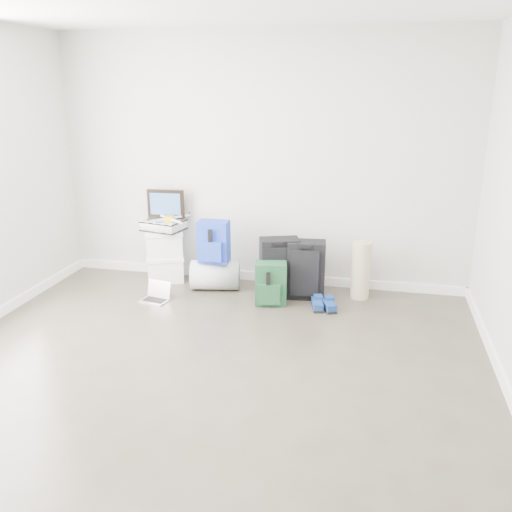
% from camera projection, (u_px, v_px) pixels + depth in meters
% --- Properties ---
extents(ground, '(5.00, 5.00, 0.00)m').
position_uv_depth(ground, '(188.00, 398.00, 3.89)').
color(ground, '#3B352B').
rests_on(ground, ground).
extents(room_envelope, '(4.52, 5.02, 2.71)m').
position_uv_depth(room_envelope, '(178.00, 156.00, 3.38)').
color(room_envelope, beige).
rests_on(room_envelope, ground).
extents(boxes_stack, '(0.51, 0.46, 0.59)m').
position_uv_depth(boxes_stack, '(165.00, 255.00, 6.13)').
color(boxes_stack, white).
rests_on(boxes_stack, ground).
extents(briefcase, '(0.48, 0.40, 0.12)m').
position_uv_depth(briefcase, '(163.00, 225.00, 6.02)').
color(briefcase, '#B2B2B7').
rests_on(briefcase, boxes_stack).
extents(painting, '(0.42, 0.05, 0.32)m').
position_uv_depth(painting, '(166.00, 204.00, 6.05)').
color(painting, black).
rests_on(painting, briefcase).
extents(drone, '(0.43, 0.43, 0.05)m').
position_uv_depth(drone, '(169.00, 218.00, 5.96)').
color(drone, gold).
rests_on(drone, briefcase).
extents(duffel_bag, '(0.57, 0.41, 0.32)m').
position_uv_depth(duffel_bag, '(215.00, 275.00, 5.90)').
color(duffel_bag, '#999DA1').
rests_on(duffel_bag, ground).
extents(blue_backpack, '(0.33, 0.24, 0.45)m').
position_uv_depth(blue_backpack, '(214.00, 243.00, 5.76)').
color(blue_backpack, '#193BA6').
rests_on(blue_backpack, duffel_bag).
extents(large_suitcase, '(0.46, 0.37, 0.62)m').
position_uv_depth(large_suitcase, '(279.00, 267.00, 5.68)').
color(large_suitcase, black).
rests_on(large_suitcase, ground).
extents(green_backpack, '(0.35, 0.28, 0.44)m').
position_uv_depth(green_backpack, '(270.00, 285.00, 5.48)').
color(green_backpack, '#14371E').
rests_on(green_backpack, ground).
extents(carry_on, '(0.41, 0.29, 0.61)m').
position_uv_depth(carry_on, '(306.00, 270.00, 5.63)').
color(carry_on, black).
rests_on(carry_on, ground).
extents(shoes, '(0.28, 0.27, 0.08)m').
position_uv_depth(shoes, '(323.00, 305.00, 5.41)').
color(shoes, black).
rests_on(shoes, ground).
extents(rolled_rug, '(0.20, 0.20, 0.61)m').
position_uv_depth(rolled_rug, '(361.00, 270.00, 5.62)').
color(rolled_rug, tan).
rests_on(rolled_rug, ground).
extents(laptop, '(0.30, 0.25, 0.19)m').
position_uv_depth(laptop, '(157.00, 296.00, 5.63)').
color(laptop, silver).
rests_on(laptop, ground).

